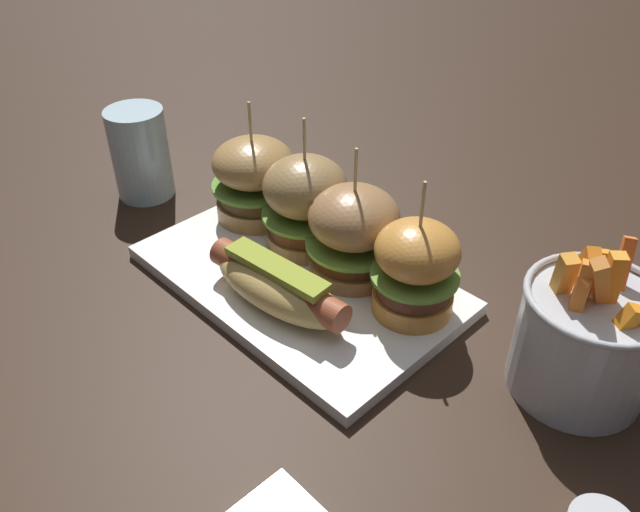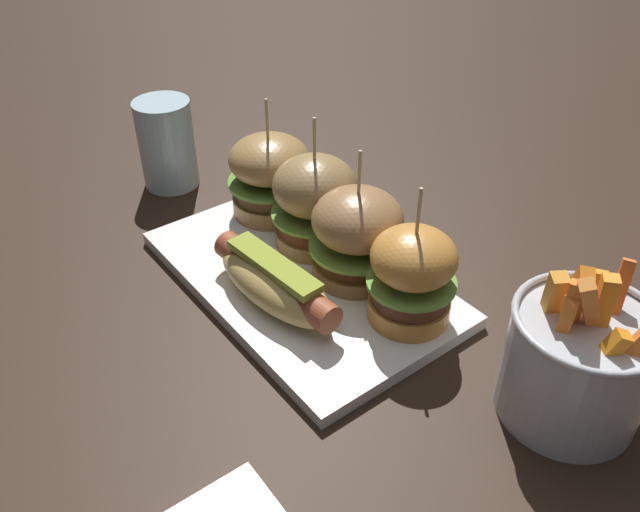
{
  "view_description": "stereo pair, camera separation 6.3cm",
  "coord_description": "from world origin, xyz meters",
  "px_view_note": "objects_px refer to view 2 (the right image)",
  "views": [
    {
      "loc": [
        0.39,
        -0.35,
        0.43
      ],
      "look_at": [
        0.03,
        0.0,
        0.05
      ],
      "focal_mm": 36.13,
      "sensor_mm": 36.0,
      "label": 1
    },
    {
      "loc": [
        0.43,
        -0.31,
        0.43
      ],
      "look_at": [
        0.03,
        0.0,
        0.05
      ],
      "focal_mm": 36.13,
      "sensor_mm": 36.0,
      "label": 2
    }
  ],
  "objects_px": {
    "hot_dog": "(275,282)",
    "slider_center_right": "(357,234)",
    "slider_far_left": "(270,175)",
    "slider_center_left": "(315,201)",
    "fries_bucket": "(577,362)",
    "slider_far_right": "(412,275)",
    "platter_main": "(301,277)",
    "water_glass": "(167,144)"
  },
  "relations": [
    {
      "from": "water_glass",
      "to": "hot_dog",
      "type": "bearing_deg",
      "value": -7.03
    },
    {
      "from": "slider_center_left",
      "to": "slider_center_right",
      "type": "relative_size",
      "value": 1.05
    },
    {
      "from": "platter_main",
      "to": "hot_dog",
      "type": "bearing_deg",
      "value": -64.43
    },
    {
      "from": "platter_main",
      "to": "water_glass",
      "type": "height_order",
      "value": "water_glass"
    },
    {
      "from": "slider_center_left",
      "to": "water_glass",
      "type": "xyz_separation_m",
      "value": [
        -0.24,
        -0.06,
        -0.01
      ]
    },
    {
      "from": "slider_center_left",
      "to": "fries_bucket",
      "type": "distance_m",
      "value": 0.31
    },
    {
      "from": "slider_center_left",
      "to": "water_glass",
      "type": "distance_m",
      "value": 0.24
    },
    {
      "from": "slider_far_left",
      "to": "slider_far_right",
      "type": "relative_size",
      "value": 1.0
    },
    {
      "from": "platter_main",
      "to": "slider_far_left",
      "type": "bearing_deg",
      "value": 159.91
    },
    {
      "from": "slider_center_left",
      "to": "hot_dog",
      "type": "bearing_deg",
      "value": -58.12
    },
    {
      "from": "slider_far_right",
      "to": "fries_bucket",
      "type": "relative_size",
      "value": 0.97
    },
    {
      "from": "slider_far_right",
      "to": "slider_center_left",
      "type": "bearing_deg",
      "value": 178.49
    },
    {
      "from": "slider_center_right",
      "to": "slider_far_right",
      "type": "xyz_separation_m",
      "value": [
        0.08,
        -0.0,
        -0.0
      ]
    },
    {
      "from": "hot_dog",
      "to": "slider_far_right",
      "type": "height_order",
      "value": "slider_far_right"
    },
    {
      "from": "slider_far_left",
      "to": "platter_main",
      "type": "bearing_deg",
      "value": -20.09
    },
    {
      "from": "slider_far_left",
      "to": "slider_center_left",
      "type": "distance_m",
      "value": 0.08
    },
    {
      "from": "slider_far_left",
      "to": "slider_center_right",
      "type": "distance_m",
      "value": 0.15
    },
    {
      "from": "platter_main",
      "to": "hot_dog",
      "type": "relative_size",
      "value": 2.04
    },
    {
      "from": "fries_bucket",
      "to": "slider_center_right",
      "type": "bearing_deg",
      "value": -172.24
    },
    {
      "from": "hot_dog",
      "to": "slider_center_right",
      "type": "relative_size",
      "value": 1.15
    },
    {
      "from": "fries_bucket",
      "to": "water_glass",
      "type": "distance_m",
      "value": 0.55
    },
    {
      "from": "slider_center_right",
      "to": "hot_dog",
      "type": "bearing_deg",
      "value": -98.66
    },
    {
      "from": "hot_dog",
      "to": "platter_main",
      "type": "bearing_deg",
      "value": 115.57
    },
    {
      "from": "slider_center_right",
      "to": "fries_bucket",
      "type": "relative_size",
      "value": 0.97
    },
    {
      "from": "platter_main",
      "to": "slider_far_left",
      "type": "relative_size",
      "value": 2.37
    },
    {
      "from": "hot_dog",
      "to": "slider_far_right",
      "type": "bearing_deg",
      "value": 42.67
    },
    {
      "from": "platter_main",
      "to": "slider_center_right",
      "type": "height_order",
      "value": "slider_center_right"
    },
    {
      "from": "slider_center_left",
      "to": "water_glass",
      "type": "relative_size",
      "value": 1.31
    },
    {
      "from": "slider_far_right",
      "to": "slider_far_left",
      "type": "bearing_deg",
      "value": 179.55
    },
    {
      "from": "slider_far_left",
      "to": "fries_bucket",
      "type": "height_order",
      "value": "slider_far_left"
    },
    {
      "from": "slider_far_left",
      "to": "fries_bucket",
      "type": "xyz_separation_m",
      "value": [
        0.39,
        0.03,
        -0.01
      ]
    },
    {
      "from": "platter_main",
      "to": "slider_center_left",
      "type": "distance_m",
      "value": 0.08
    },
    {
      "from": "slider_far_left",
      "to": "slider_far_right",
      "type": "xyz_separation_m",
      "value": [
        0.24,
        -0.0,
        0.0
      ]
    },
    {
      "from": "slider_center_left",
      "to": "fries_bucket",
      "type": "height_order",
      "value": "slider_center_left"
    },
    {
      "from": "slider_center_left",
      "to": "slider_center_right",
      "type": "distance_m",
      "value": 0.07
    },
    {
      "from": "slider_far_left",
      "to": "slider_center_left",
      "type": "xyz_separation_m",
      "value": [
        0.08,
        0.0,
        0.0
      ]
    },
    {
      "from": "platter_main",
      "to": "slider_center_left",
      "type": "height_order",
      "value": "slider_center_left"
    },
    {
      "from": "slider_center_right",
      "to": "fries_bucket",
      "type": "xyz_separation_m",
      "value": [
        0.23,
        0.03,
        -0.01
      ]
    },
    {
      "from": "hot_dog",
      "to": "fries_bucket",
      "type": "height_order",
      "value": "fries_bucket"
    },
    {
      "from": "slider_center_left",
      "to": "slider_center_right",
      "type": "xyz_separation_m",
      "value": [
        0.07,
        -0.0,
        -0.0
      ]
    },
    {
      "from": "slider_far_right",
      "to": "water_glass",
      "type": "bearing_deg",
      "value": -172.47
    },
    {
      "from": "hot_dog",
      "to": "fries_bucket",
      "type": "relative_size",
      "value": 1.12
    }
  ]
}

